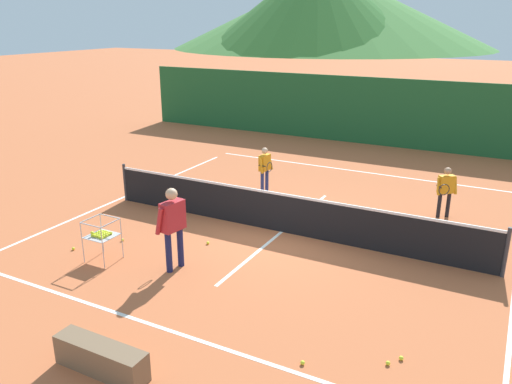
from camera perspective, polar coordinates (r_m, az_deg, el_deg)
ground_plane at (r=12.25m, az=2.88°, el=-4.46°), size 120.00×120.00×0.00m
line_baseline_near at (r=8.81m, az=-10.21°, el=-14.78°), size 10.09×0.08×0.01m
line_baseline_far at (r=17.39m, az=11.02°, el=2.33°), size 10.09×0.08×0.01m
line_sideline_west at (r=14.93m, az=-14.94°, el=-0.73°), size 0.08×10.36×0.01m
line_service_center at (r=12.25m, az=2.88°, el=-4.44°), size 0.08×5.93×0.01m
tennis_net at (r=12.06m, az=2.92°, el=-2.27°), size 9.68×0.08×1.05m
instructor at (r=10.24m, az=-9.26°, el=-3.24°), size 0.44×0.82×1.72m
student_0 at (r=14.76m, az=1.00°, el=2.95°), size 0.41×0.66×1.34m
student_1 at (r=13.71m, az=20.41°, el=0.45°), size 0.52×0.66×1.32m
ball_cart at (r=11.11m, az=-16.87°, el=-4.56°), size 0.58×0.58×0.90m
tennis_ball_0 at (r=11.99m, az=-19.71°, el=-5.97°), size 0.07×0.07×0.07m
tennis_ball_1 at (r=11.62m, az=-5.39°, el=-5.67°), size 0.07×0.07×0.07m
tennis_ball_2 at (r=8.29m, az=15.90°, el=-17.40°), size 0.07×0.07×0.07m
tennis_ball_3 at (r=7.95m, az=5.22°, el=-18.44°), size 0.07×0.07×0.07m
tennis_ball_4 at (r=12.11m, az=-14.69°, el=-5.19°), size 0.07×0.07×0.07m
tennis_ball_5 at (r=8.14m, az=14.51°, el=-18.00°), size 0.07×0.07×0.07m
windscreen_fence at (r=20.89m, az=14.56°, el=8.56°), size 22.19×0.08×2.67m
courtside_bench at (r=7.99m, az=-16.90°, el=-17.30°), size 1.50×0.36×0.46m
hill_0 at (r=93.17m, az=8.49°, el=19.49°), size 53.96×53.96×12.51m
hill_1 at (r=84.69m, az=6.75°, el=20.07°), size 36.26×36.26×13.77m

